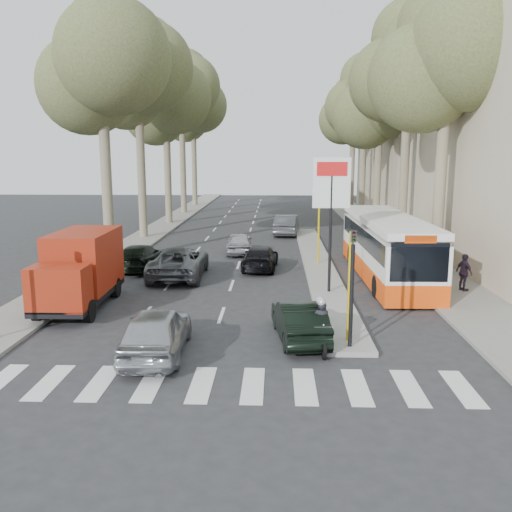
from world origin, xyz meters
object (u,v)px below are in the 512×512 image
(silver_hatchback, at_px, (156,331))
(red_truck, at_px, (81,268))
(dark_hatchback, at_px, (299,320))
(city_bus, at_px, (386,245))
(motorcycle, at_px, (320,325))

(silver_hatchback, relative_size, red_truck, 0.79)
(silver_hatchback, height_order, dark_hatchback, silver_hatchback)
(silver_hatchback, relative_size, city_bus, 0.38)
(red_truck, bearing_deg, dark_hatchback, -24.03)
(silver_hatchback, xyz_separation_m, dark_hatchback, (4.17, 1.50, -0.09))
(silver_hatchback, height_order, motorcycle, motorcycle)
(dark_hatchback, xyz_separation_m, motorcycle, (0.59, -0.80, 0.11))
(city_bus, height_order, motorcycle, city_bus)
(silver_hatchback, bearing_deg, city_bus, -131.87)
(red_truck, bearing_deg, motorcycle, -27.02)
(city_bus, bearing_deg, red_truck, -157.69)
(city_bus, bearing_deg, motorcycle, -112.58)
(city_bus, bearing_deg, dark_hatchback, -117.50)
(silver_hatchback, xyz_separation_m, city_bus, (8.57, 10.29, 0.83))
(silver_hatchback, relative_size, dark_hatchback, 1.11)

